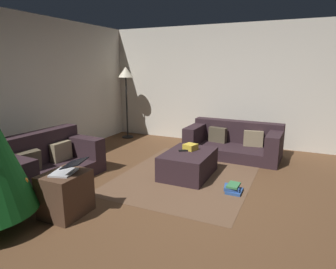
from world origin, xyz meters
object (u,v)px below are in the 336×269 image
(couch_right, at_px, (234,142))
(ottoman, at_px, (188,164))
(gift_box, at_px, (190,147))
(book_stack, at_px, (233,189))
(corner_lamp, at_px, (126,78))
(couch_left, at_px, (47,162))
(laptop, at_px, (68,169))
(side_table, at_px, (66,194))
(tv_remote, at_px, (184,150))

(couch_right, xyz_separation_m, ottoman, (-1.41, 0.43, -0.06))
(gift_box, distance_m, book_stack, 1.03)
(gift_box, xyz_separation_m, corner_lamp, (1.63, 2.26, 1.02))
(ottoman, distance_m, book_stack, 0.89)
(couch_left, xyz_separation_m, gift_box, (1.23, -1.89, 0.15))
(gift_box, distance_m, laptop, 2.08)
(side_table, relative_size, book_stack, 2.00)
(ottoman, height_order, gift_box, gift_box)
(laptop, bearing_deg, corner_lamp, 22.47)
(gift_box, xyz_separation_m, book_stack, (-0.49, -0.83, -0.38))
(ottoman, relative_size, gift_box, 5.14)
(laptop, height_order, book_stack, laptop)
(couch_right, xyz_separation_m, corner_lamp, (0.37, 2.70, 1.19))
(couch_right, bearing_deg, couch_left, 48.85)
(ottoman, distance_m, corner_lamp, 3.15)
(tv_remote, height_order, corner_lamp, corner_lamp)
(tv_remote, xyz_separation_m, side_table, (-1.82, 0.77, -0.14))
(couch_left, relative_size, corner_lamp, 0.92)
(ottoman, relative_size, book_stack, 3.77)
(couch_left, xyz_separation_m, ottoman, (1.09, -1.90, -0.09))
(book_stack, bearing_deg, couch_left, 105.27)
(couch_right, xyz_separation_m, side_table, (-3.20, 1.29, -0.00))
(side_table, relative_size, laptop, 1.17)
(gift_box, relative_size, laptop, 0.43)
(side_table, distance_m, book_stack, 2.21)
(gift_box, xyz_separation_m, side_table, (-1.93, 0.84, -0.18))
(gift_box, relative_size, corner_lamp, 0.11)
(laptop, xyz_separation_m, corner_lamp, (3.55, 1.47, 0.88))
(book_stack, bearing_deg, laptop, 131.48)
(couch_left, distance_m, laptop, 1.33)
(couch_right, relative_size, laptop, 4.03)
(couch_left, relative_size, tv_remote, 9.82)
(gift_box, height_order, book_stack, gift_box)
(couch_left, height_order, gift_box, couch_left)
(side_table, xyz_separation_m, laptop, (0.02, -0.05, 0.31))
(ottoman, bearing_deg, couch_left, 119.85)
(tv_remote, bearing_deg, couch_right, -53.65)
(couch_left, distance_m, corner_lamp, 3.12)
(laptop, relative_size, book_stack, 1.71)
(couch_right, height_order, laptop, laptop)
(laptop, relative_size, corner_lamp, 0.26)
(couch_left, distance_m, tv_remote, 2.13)
(couch_left, xyz_separation_m, side_table, (-0.70, -1.05, -0.03))
(couch_right, distance_m, side_table, 3.45)
(couch_left, xyz_separation_m, couch_right, (2.50, -2.33, -0.03))
(book_stack, xyz_separation_m, corner_lamp, (2.13, 3.08, 1.40))
(couch_left, bearing_deg, laptop, 62.10)
(corner_lamp, bearing_deg, gift_box, -125.92)
(couch_left, bearing_deg, tv_remote, 125.69)
(couch_left, distance_m, gift_box, 2.26)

